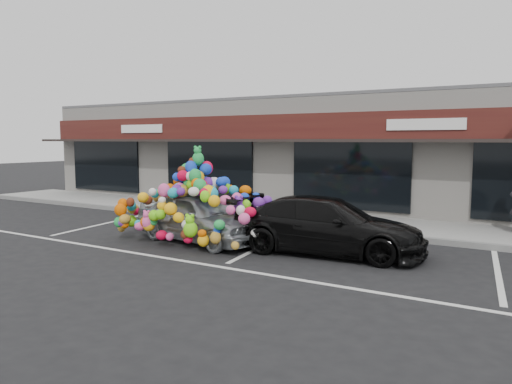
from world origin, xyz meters
The scene contains 10 objects.
ground centered at (0.00, 0.00, 0.00)m, with size 90.00×90.00×0.00m, color black.
shop_building centered at (0.00, 8.44, 2.16)m, with size 24.00×7.20×4.31m.
sidewalk centered at (0.00, 4.00, 0.07)m, with size 26.00×3.00×0.15m, color gray.
kerb centered at (0.00, 2.50, 0.07)m, with size 26.00×0.18×0.16m, color slate.
parking_stripe_left centered at (-3.20, 0.20, 0.00)m, with size 0.12×4.40×0.01m, color silver.
parking_stripe_mid centered at (2.80, 0.20, 0.00)m, with size 0.12×4.40×0.01m, color silver.
parking_stripe_right centered at (8.20, 0.20, 0.00)m, with size 0.12×4.40×0.01m, color silver.
lane_line centered at (2.00, -2.30, 0.00)m, with size 14.00×0.12×0.01m, color silver.
toy_car centered at (1.16, -0.43, 0.83)m, with size 2.85×4.43×2.43m.
black_sedan centered at (4.53, 0.07, 0.66)m, with size 4.58×1.86×1.33m, color black.
Camera 1 is at (9.18, -10.67, 2.68)m, focal length 35.00 mm.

